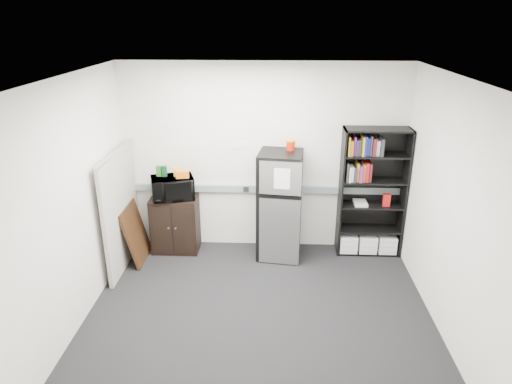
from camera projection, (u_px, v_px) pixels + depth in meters
floor at (259, 313)px, 5.34m from camera, size 4.00×4.00×0.00m
wall_back at (264, 159)px, 6.48m from camera, size 4.00×0.02×2.70m
wall_right at (450, 210)px, 4.77m from camera, size 0.02×3.50×2.70m
wall_left at (75, 204)px, 4.93m from camera, size 0.02×3.50×2.70m
ceiling at (260, 78)px, 4.36m from camera, size 4.00×3.50×0.02m
electrical_raceway at (263, 189)px, 6.61m from camera, size 3.92×0.05×0.10m
wall_note at (239, 145)px, 6.41m from camera, size 0.14×0.00×0.10m
bookshelf at (372, 194)px, 6.41m from camera, size 0.90×0.34×1.85m
cubicle_partition at (121, 210)px, 6.12m from camera, size 0.06×1.30×1.62m
cabinet at (175, 224)px, 6.64m from camera, size 0.66×0.44×0.83m
microwave at (173, 188)px, 6.41m from camera, size 0.67×0.55×0.32m
snack_box_a at (159, 171)px, 6.37m from camera, size 0.08×0.06×0.15m
snack_box_b at (164, 171)px, 6.36m from camera, size 0.08×0.06×0.15m
snack_box_c at (176, 172)px, 6.36m from camera, size 0.07×0.06×0.14m
snack_bag at (182, 174)px, 6.32m from camera, size 0.19×0.13×0.10m
refrigerator at (280, 206)px, 6.37m from camera, size 0.65×0.67×1.54m
coffee_can at (291, 144)px, 6.18m from camera, size 0.12×0.12×0.17m
framed_poster at (136, 233)px, 6.37m from camera, size 0.23×0.64×0.81m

